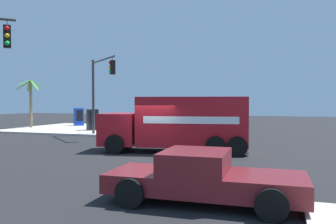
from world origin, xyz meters
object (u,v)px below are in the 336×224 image
Objects in this scene: delivery_truck at (179,124)px; traffic_light_secondary at (99,84)px; pickup_maroon at (203,175)px; vending_machine_red at (92,120)px; sedan_silver at (173,125)px; vending_machine_blue at (79,117)px; palm_tree_far at (31,95)px.

delivery_truck is 1.37× the size of traffic_light_secondary.
pickup_maroon is 22.94m from vending_machine_red.
vending_machine_blue reaches higher than sedan_silver.
vending_machine_red is (18.01, 14.20, 0.34)m from pickup_maroon.
traffic_light_secondary is (5.37, 7.91, 2.51)m from delivery_truck.
delivery_truck reaches higher than vending_machine_blue.
palm_tree_far is at bearing 60.90° from delivery_truck.
palm_tree_far reaches higher than vending_machine_red.
pickup_maroon is (-14.00, -11.17, -3.30)m from traffic_light_secondary.
vending_machine_red is at bearing 38.26° from pickup_maroon.
traffic_light_secondary reaches higher than sedan_silver.
traffic_light_secondary is 5.84m from vending_machine_red.
palm_tree_far reaches higher than vending_machine_blue.
vending_machine_red is (9.38, 10.94, -0.45)m from delivery_truck.
vending_machine_red is 7.79m from palm_tree_far.
vending_machine_blue is (8.58, 7.45, -2.96)m from traffic_light_secondary.
pickup_maroon is at bearing -131.09° from palm_tree_far.
sedan_silver is 7.26m from vending_machine_red.
vending_machine_red is (4.01, 3.03, -2.96)m from traffic_light_secondary.
vending_machine_red is 1.00× the size of vending_machine_blue.
palm_tree_far is at bearing 141.52° from vending_machine_blue.
traffic_light_secondary is 1.24× the size of palm_tree_far.
sedan_silver is at bearing -83.79° from palm_tree_far.
vending_machine_red is at bearing 109.13° from sedan_silver.
sedan_silver is (20.38, 7.36, -0.10)m from pickup_maroon.
vending_machine_red is 0.39× the size of palm_tree_far.
pickup_maroon is 28.78m from palm_tree_far.
delivery_truck is 4.34× the size of vending_machine_blue.
traffic_light_secondary is at bearing -114.89° from palm_tree_far.
vending_machine_blue is at bearing -38.48° from palm_tree_far.
pickup_maroon reaches higher than sedan_silver.
vending_machine_blue reaches higher than pickup_maroon.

